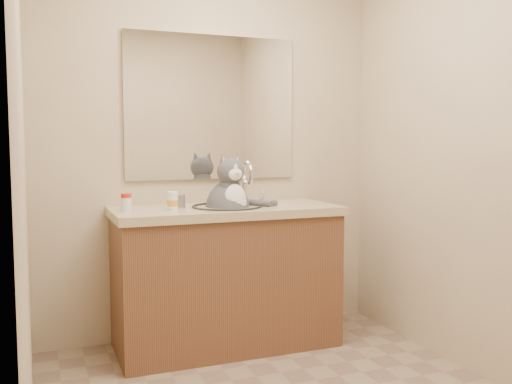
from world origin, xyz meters
The scene contains 8 objects.
room centered at (0.00, 0.00, 1.20)m, with size 2.22×2.52×2.42m.
vanity centered at (0.00, 0.96, 0.44)m, with size 1.34×0.59×1.12m.
mirror centered at (0.00, 1.24, 1.45)m, with size 1.10×0.02×0.90m, color white.
shower_curtain centered at (-1.05, 0.10, 1.03)m, with size 0.02×1.30×1.93m.
cat centered at (0.01, 0.95, 0.86)m, with size 0.40×0.32×0.52m.
pill_bottle_redcap centered at (-0.59, 0.92, 0.90)m, with size 0.08×0.08×0.10m.
pill_bottle_orange centered at (-0.34, 0.89, 0.90)m, with size 0.08×0.08×0.11m.
grey_canister centered at (-0.26, 1.01, 0.89)m, with size 0.05×0.05×0.08m.
Camera 1 is at (-1.07, -2.24, 1.24)m, focal length 40.00 mm.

